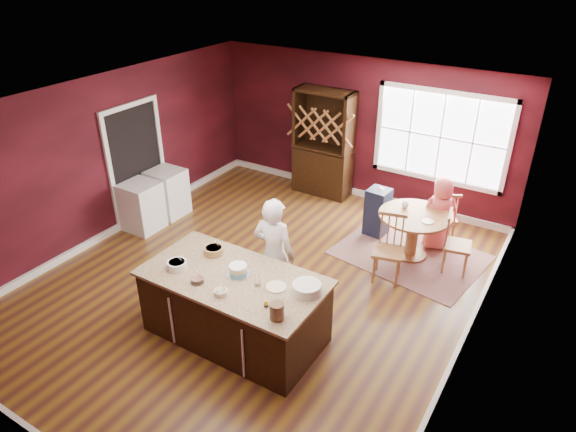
# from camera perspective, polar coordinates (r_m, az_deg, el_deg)

# --- Properties ---
(room_shell) EXTENTS (7.00, 7.00, 7.00)m
(room_shell) POSITION_cam_1_polar(r_m,az_deg,el_deg) (7.07, -3.60, 1.64)
(room_shell) COLOR brown
(room_shell) RESTS_ON ground
(window) EXTENTS (2.36, 0.10, 1.66)m
(window) POSITION_cam_1_polar(r_m,az_deg,el_deg) (9.38, 16.61, 8.40)
(window) COLOR white
(window) RESTS_ON room_shell
(doorway) EXTENTS (0.08, 1.26, 2.13)m
(doorway) POSITION_cam_1_polar(r_m,az_deg,el_deg) (9.45, -16.41, 5.48)
(doorway) COLOR white
(doorway) RESTS_ON room_shell
(kitchen_island) EXTENTS (2.28, 1.19, 0.92)m
(kitchen_island) POSITION_cam_1_polar(r_m,az_deg,el_deg) (6.60, -5.92, -10.11)
(kitchen_island) COLOR black
(kitchen_island) RESTS_ON ground
(dining_table) EXTENTS (1.12, 1.12, 0.75)m
(dining_table) POSITION_cam_1_polar(r_m,az_deg,el_deg) (8.33, 13.76, -1.13)
(dining_table) COLOR #935632
(dining_table) RESTS_ON ground
(baker) EXTENTS (0.64, 0.45, 1.66)m
(baker) POSITION_cam_1_polar(r_m,az_deg,el_deg) (6.84, -1.56, -4.32)
(baker) COLOR silver
(baker) RESTS_ON ground
(layer_cake) EXTENTS (0.31, 0.31, 0.13)m
(layer_cake) POSITION_cam_1_polar(r_m,az_deg,el_deg) (6.31, -5.57, -5.97)
(layer_cake) COLOR white
(layer_cake) RESTS_ON kitchen_island
(bowl_blue) EXTENTS (0.25, 0.25, 0.10)m
(bowl_blue) POSITION_cam_1_polar(r_m,az_deg,el_deg) (6.54, -12.22, -5.33)
(bowl_blue) COLOR white
(bowl_blue) RESTS_ON kitchen_island
(bowl_yellow) EXTENTS (0.25, 0.25, 0.10)m
(bowl_yellow) POSITION_cam_1_polar(r_m,az_deg,el_deg) (6.74, -8.24, -3.81)
(bowl_yellow) COLOR #A58143
(bowl_yellow) RESTS_ON kitchen_island
(bowl_pink) EXTENTS (0.17, 0.17, 0.06)m
(bowl_pink) POSITION_cam_1_polar(r_m,az_deg,el_deg) (6.25, -10.06, -7.05)
(bowl_pink) COLOR silver
(bowl_pink) RESTS_ON kitchen_island
(bowl_olive) EXTENTS (0.16, 0.16, 0.06)m
(bowl_olive) POSITION_cam_1_polar(r_m,az_deg,el_deg) (6.02, -7.47, -8.39)
(bowl_olive) COLOR #F8F2BF
(bowl_olive) RESTS_ON kitchen_island
(drinking_glass) EXTENTS (0.08, 0.08, 0.16)m
(drinking_glass) POSITION_cam_1_polar(r_m,az_deg,el_deg) (6.09, -3.42, -7.11)
(drinking_glass) COLOR silver
(drinking_glass) RESTS_ON kitchen_island
(dinner_plate) EXTENTS (0.25, 0.25, 0.02)m
(dinner_plate) POSITION_cam_1_polar(r_m,az_deg,el_deg) (6.09, -1.31, -7.88)
(dinner_plate) COLOR beige
(dinner_plate) RESTS_ON kitchen_island
(white_tub) EXTENTS (0.34, 0.34, 0.12)m
(white_tub) POSITION_cam_1_polar(r_m,az_deg,el_deg) (5.99, 2.10, -8.02)
(white_tub) COLOR silver
(white_tub) RESTS_ON kitchen_island
(stoneware_crock) EXTENTS (0.16, 0.16, 0.19)m
(stoneware_crock) POSITION_cam_1_polar(r_m,az_deg,el_deg) (5.60, -1.25, -10.51)
(stoneware_crock) COLOR brown
(stoneware_crock) RESTS_ON kitchen_island
(toy_figurine) EXTENTS (0.05, 0.05, 0.09)m
(toy_figurine) POSITION_cam_1_polar(r_m,az_deg,el_deg) (5.78, -2.45, -9.69)
(toy_figurine) COLOR yellow
(toy_figurine) RESTS_ON kitchen_island
(rug) EXTENTS (2.44, 2.02, 0.01)m
(rug) POSITION_cam_1_polar(r_m,az_deg,el_deg) (8.59, 13.36, -4.20)
(rug) COLOR brown
(rug) RESTS_ON ground
(chair_east) EXTENTS (0.46, 0.48, 0.99)m
(chair_east) POSITION_cam_1_polar(r_m,az_deg,el_deg) (8.15, 18.37, -2.85)
(chair_east) COLOR brown
(chair_east) RESTS_ON ground
(chair_south) EXTENTS (0.53, 0.51, 1.04)m
(chair_south) POSITION_cam_1_polar(r_m,az_deg,el_deg) (7.68, 11.11, -3.62)
(chair_south) COLOR brown
(chair_south) RESTS_ON ground
(chair_north) EXTENTS (0.53, 0.53, 0.96)m
(chair_north) POSITION_cam_1_polar(r_m,az_deg,el_deg) (8.92, 16.90, 0.10)
(chair_north) COLOR brown
(chair_north) RESTS_ON ground
(seated_woman) EXTENTS (0.73, 0.66, 1.26)m
(seated_woman) POSITION_cam_1_polar(r_m,az_deg,el_deg) (8.63, 16.52, 0.29)
(seated_woman) COLOR #E86466
(seated_woman) RESTS_ON ground
(high_chair) EXTENTS (0.38, 0.38, 0.88)m
(high_chair) POSITION_cam_1_polar(r_m,az_deg,el_deg) (8.88, 9.90, 0.55)
(high_chair) COLOR black
(high_chair) RESTS_ON ground
(toddler) EXTENTS (0.18, 0.14, 0.26)m
(toddler) POSITION_cam_1_polar(r_m,az_deg,el_deg) (8.71, 10.10, 2.68)
(toddler) COLOR #8CA5BF
(toddler) RESTS_ON high_chair
(table_plate) EXTENTS (0.18, 0.18, 0.01)m
(table_plate) POSITION_cam_1_polar(r_m,az_deg,el_deg) (8.06, 15.28, -0.59)
(table_plate) COLOR beige
(table_plate) RESTS_ON dining_table
(table_cup) EXTENTS (0.14, 0.14, 0.09)m
(table_cup) POSITION_cam_1_polar(r_m,az_deg,el_deg) (8.37, 12.88, 1.17)
(table_cup) COLOR silver
(table_cup) RESTS_ON dining_table
(hutch) EXTENTS (1.14, 0.48, 2.09)m
(hutch) POSITION_cam_1_polar(r_m,az_deg,el_deg) (10.04, 3.94, 8.07)
(hutch) COLOR black
(hutch) RESTS_ON ground
(washer) EXTENTS (0.59, 0.57, 0.86)m
(washer) POSITION_cam_1_polar(r_m,az_deg,el_deg) (9.28, -15.93, 1.03)
(washer) COLOR white
(washer) RESTS_ON ground
(dryer) EXTENTS (0.60, 0.58, 0.87)m
(dryer) POSITION_cam_1_polar(r_m,az_deg,el_deg) (9.66, -13.24, 2.55)
(dryer) COLOR white
(dryer) RESTS_ON ground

